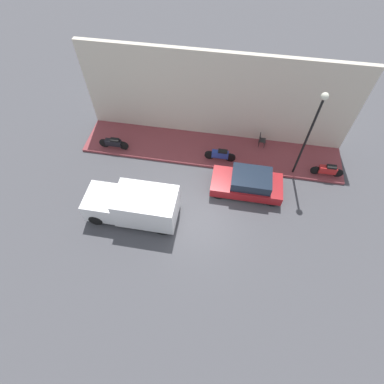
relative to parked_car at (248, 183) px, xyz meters
name	(u,v)px	position (x,y,z in m)	size (l,w,h in m)	color
ground_plane	(198,219)	(-2.37, 2.38, -0.62)	(60.00, 60.00, 0.00)	#47474C
sidewalk	(211,150)	(2.68, 2.38, -0.55)	(2.79, 15.74, 0.15)	brown
building_facade	(217,98)	(4.22, 2.38, 2.18)	(0.30, 15.74, 5.61)	beige
parked_car	(248,183)	(0.00, 0.00, 0.00)	(1.83, 3.87, 1.30)	maroon
delivery_van	(133,205)	(-2.64, 5.70, 0.32)	(1.91, 4.69, 1.85)	white
motorcycle_red	(328,170)	(1.74, -4.44, -0.05)	(0.30, 1.81, 0.79)	#B21E1E
motorcycle_black	(114,143)	(1.78, 8.29, -0.05)	(0.30, 1.85, 0.77)	black
motorcycle_blue	(220,155)	(1.89, 1.74, -0.04)	(0.30, 1.85, 0.81)	navy
streetlamp	(313,125)	(1.68, -2.60, 3.09)	(0.36, 0.36, 5.39)	black
cafe_chair	(261,139)	(3.50, -0.61, 0.05)	(0.40, 0.40, 0.91)	#262626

